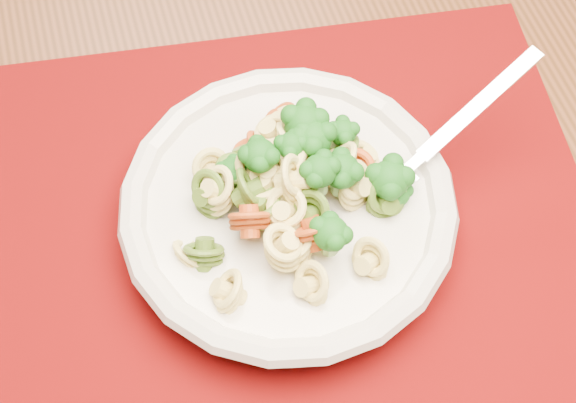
# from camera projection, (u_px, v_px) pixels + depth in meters

# --- Properties ---
(dining_table) EXTENTS (1.73, 1.44, 0.77)m
(dining_table) POSITION_uv_depth(u_px,v_px,m) (248.00, 213.00, 0.71)
(dining_table) COLOR #5B3019
(dining_table) RESTS_ON ground
(placemat) EXTENTS (0.57, 0.49, 0.00)m
(placemat) POSITION_uv_depth(u_px,v_px,m) (268.00, 232.00, 0.59)
(placemat) COLOR #530304
(placemat) RESTS_ON dining_table
(pasta_bowl) EXTENTS (0.24, 0.24, 0.05)m
(pasta_bowl) POSITION_uv_depth(u_px,v_px,m) (288.00, 210.00, 0.57)
(pasta_bowl) COLOR beige
(pasta_bowl) RESTS_ON placemat
(pasta_broccoli_heap) EXTENTS (0.20, 0.20, 0.06)m
(pasta_broccoli_heap) POSITION_uv_depth(u_px,v_px,m) (288.00, 197.00, 0.55)
(pasta_broccoli_heap) COLOR #E0C46E
(pasta_broccoli_heap) RESTS_ON pasta_bowl
(fork) EXTENTS (0.15, 0.14, 0.08)m
(fork) POSITION_uv_depth(u_px,v_px,m) (395.00, 181.00, 0.56)
(fork) COLOR silver
(fork) RESTS_ON pasta_bowl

